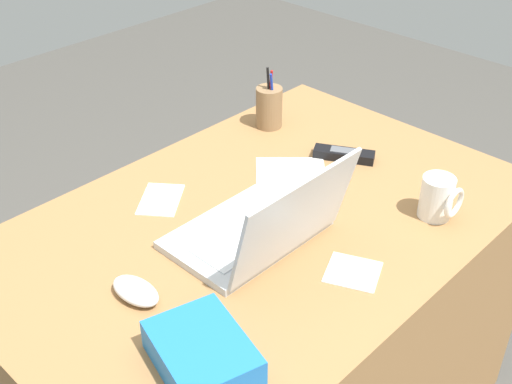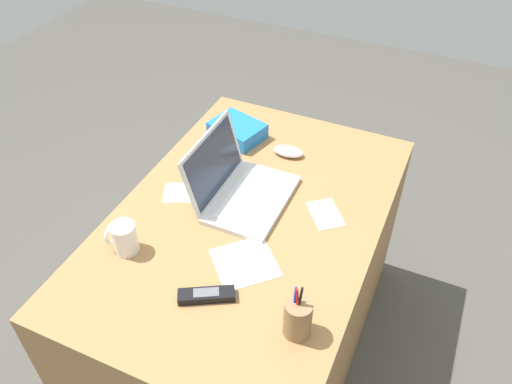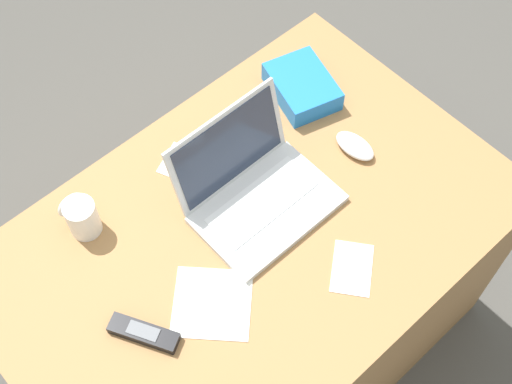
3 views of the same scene
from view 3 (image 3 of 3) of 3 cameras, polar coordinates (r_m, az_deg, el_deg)
The scene contains 10 objects.
ground_plane at distance 2.39m, azimuth -0.29°, elevation -11.70°, with size 6.00×6.00×0.00m, color #4C4944.
desk at distance 2.04m, azimuth -0.34°, elevation -8.17°, with size 1.26×0.83×0.74m, color #9E7042.
laptop at distance 1.71m, azimuth -0.08°, elevation 0.19°, with size 0.34×0.28×0.22m.
computer_mouse at distance 1.84m, azimuth 7.82°, elevation 3.77°, with size 0.06×0.11×0.03m, color white.
coffee_mug_white at distance 1.72m, azimuth -13.80°, elevation -1.93°, with size 0.08×0.09×0.10m.
cordless_phone at distance 1.61m, azimuth -8.97°, elevation -11.09°, with size 0.11×0.16×0.03m.
snack_bag at distance 1.92m, azimuth 3.71°, elevation 8.43°, with size 0.15×0.19×0.06m, color blue.
paper_note_near_laptop at distance 1.82m, azimuth -5.81°, elevation 2.27°, with size 0.10×0.11×0.00m, color white.
paper_note_left at distance 1.63m, azimuth -3.53°, elevation -8.88°, with size 0.17×0.18×0.00m, color white.
paper_note_right at distance 1.68m, azimuth 7.70°, elevation -6.07°, with size 0.13×0.09×0.00m, color white.
Camera 3 is at (-0.53, -0.61, 2.24)m, focal length 49.94 mm.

